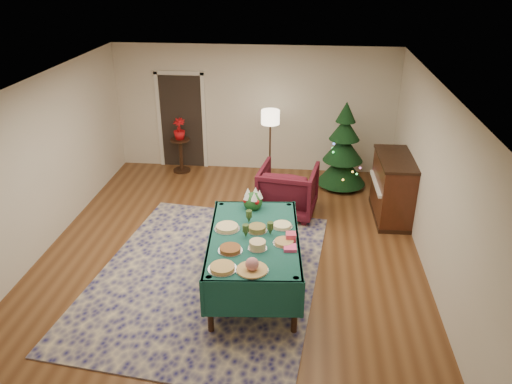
# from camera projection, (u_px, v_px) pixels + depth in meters

# --- Properties ---
(room_shell) EXTENTS (7.00, 7.00, 7.00)m
(room_shell) POSITION_uv_depth(u_px,v_px,m) (230.00, 174.00, 7.52)
(room_shell) COLOR #593319
(room_shell) RESTS_ON ground
(doorway) EXTENTS (1.08, 0.04, 2.16)m
(doorway) POSITION_uv_depth(u_px,v_px,m) (182.00, 119.00, 10.91)
(doorway) COLOR black
(doorway) RESTS_ON ground
(rug) EXTENTS (3.66, 4.54, 0.02)m
(rug) POSITION_uv_depth(u_px,v_px,m) (207.00, 275.00, 7.46)
(rug) COLOR #161653
(rug) RESTS_ON ground
(buffet_table) EXTENTS (1.44, 2.26, 0.84)m
(buffet_table) POSITION_uv_depth(u_px,v_px,m) (254.00, 246.00, 6.94)
(buffet_table) COLOR black
(buffet_table) RESTS_ON ground
(platter_0) EXTENTS (0.36, 0.36, 0.05)m
(platter_0) POSITION_uv_depth(u_px,v_px,m) (222.00, 268.00, 6.13)
(platter_0) COLOR silver
(platter_0) RESTS_ON buffet_table
(platter_1) EXTENTS (0.40, 0.40, 0.18)m
(platter_1) POSITION_uv_depth(u_px,v_px,m) (252.00, 266.00, 6.09)
(platter_1) COLOR silver
(platter_1) RESTS_ON buffet_table
(platter_2) EXTENTS (0.32, 0.32, 0.06)m
(platter_2) POSITION_uv_depth(u_px,v_px,m) (230.00, 249.00, 6.51)
(platter_2) COLOR silver
(platter_2) RESTS_ON buffet_table
(platter_3) EXTENTS (0.26, 0.26, 0.11)m
(platter_3) POSITION_uv_depth(u_px,v_px,m) (258.00, 245.00, 6.55)
(platter_3) COLOR silver
(platter_3) RESTS_ON buffet_table
(platter_4) EXTENTS (0.30, 0.30, 0.05)m
(platter_4) POSITION_uv_depth(u_px,v_px,m) (284.00, 242.00, 6.68)
(platter_4) COLOR silver
(platter_4) RESTS_ON buffet_table
(platter_5) EXTENTS (0.36, 0.36, 0.06)m
(platter_5) POSITION_uv_depth(u_px,v_px,m) (227.00, 227.00, 7.03)
(platter_5) COLOR silver
(platter_5) RESTS_ON buffet_table
(platter_6) EXTENTS (0.29, 0.29, 0.08)m
(platter_6) POSITION_uv_depth(u_px,v_px,m) (257.00, 229.00, 6.97)
(platter_6) COLOR silver
(platter_6) RESTS_ON buffet_table
(platter_7) EXTENTS (0.30, 0.30, 0.05)m
(platter_7) POSITION_uv_depth(u_px,v_px,m) (282.00, 226.00, 7.09)
(platter_7) COLOR silver
(platter_7) RESTS_ON buffet_table
(goblet_0) EXTENTS (0.09, 0.09, 0.20)m
(goblet_0) POSITION_uv_depth(u_px,v_px,m) (249.00, 216.00, 7.17)
(goblet_0) COLOR #2D471E
(goblet_0) RESTS_ON buffet_table
(goblet_1) EXTENTS (0.09, 0.09, 0.20)m
(goblet_1) POSITION_uv_depth(u_px,v_px,m) (270.00, 228.00, 6.85)
(goblet_1) COLOR #2D471E
(goblet_1) RESTS_ON buffet_table
(goblet_2) EXTENTS (0.09, 0.09, 0.20)m
(goblet_2) POSITION_uv_depth(u_px,v_px,m) (246.00, 231.00, 6.79)
(goblet_2) COLOR #2D471E
(goblet_2) RESTS_ON buffet_table
(napkin_stack) EXTENTS (0.18, 0.18, 0.04)m
(napkin_stack) POSITION_uv_depth(u_px,v_px,m) (290.00, 248.00, 6.55)
(napkin_stack) COLOR #FB4580
(napkin_stack) RESTS_ON buffet_table
(gift_box) EXTENTS (0.15, 0.15, 0.11)m
(gift_box) POSITION_uv_depth(u_px,v_px,m) (291.00, 237.00, 6.74)
(gift_box) COLOR #E74061
(gift_box) RESTS_ON buffet_table
(centerpiece) EXTENTS (0.30, 0.30, 0.35)m
(centerpiece) POSITION_uv_depth(u_px,v_px,m) (253.00, 200.00, 7.56)
(centerpiece) COLOR #1E4C1E
(centerpiece) RESTS_ON buffet_table
(armchair) EXTENTS (1.12, 1.07, 1.02)m
(armchair) POSITION_uv_depth(u_px,v_px,m) (288.00, 188.00, 9.06)
(armchair) COLOR #490F1B
(armchair) RESTS_ON ground
(floor_lamp) EXTENTS (0.37, 0.37, 1.54)m
(floor_lamp) POSITION_uv_depth(u_px,v_px,m) (270.00, 122.00, 10.04)
(floor_lamp) COLOR #A57F3F
(floor_lamp) RESTS_ON ground
(side_table) EXTENTS (0.42, 0.42, 0.75)m
(side_table) POSITION_uv_depth(u_px,v_px,m) (181.00, 156.00, 10.91)
(side_table) COLOR black
(side_table) RESTS_ON ground
(potted_plant) EXTENTS (0.26, 0.46, 0.26)m
(potted_plant) POSITION_uv_depth(u_px,v_px,m) (179.00, 133.00, 10.69)
(potted_plant) COLOR #B50C10
(potted_plant) RESTS_ON side_table
(christmas_tree) EXTENTS (1.21, 1.21, 1.79)m
(christmas_tree) POSITION_uv_depth(u_px,v_px,m) (343.00, 150.00, 10.00)
(christmas_tree) COLOR black
(christmas_tree) RESTS_ON ground
(piano) EXTENTS (0.66, 1.35, 1.16)m
(piano) POSITION_uv_depth(u_px,v_px,m) (392.00, 188.00, 8.91)
(piano) COLOR black
(piano) RESTS_ON ground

